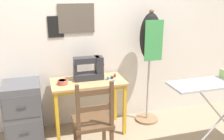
{
  "coord_description": "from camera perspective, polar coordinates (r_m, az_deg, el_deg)",
  "views": [
    {
      "loc": [
        -0.54,
        -2.65,
        1.77
      ],
      "look_at": [
        0.3,
        0.22,
        0.83
      ],
      "focal_mm": 40.0,
      "sensor_mm": 36.0,
      "label": 1
    }
  ],
  "objects": [
    {
      "name": "sewing_machine",
      "position": [
        3.14,
        -5.05,
        0.28
      ],
      "size": [
        0.38,
        0.18,
        0.31
      ],
      "color": "#28282D",
      "rests_on": "sewing_table"
    },
    {
      "name": "fabric_bowl",
      "position": [
        3.04,
        -11.26,
        -2.74
      ],
      "size": [
        0.12,
        0.12,
        0.05
      ],
      "color": "#B25647",
      "rests_on": "sewing_table"
    },
    {
      "name": "thread_spool_far_edge",
      "position": [
        3.23,
        0.65,
        -1.25
      ],
      "size": [
        0.04,
        0.04,
        0.04
      ],
      "color": "red",
      "rests_on": "sewing_table"
    },
    {
      "name": "wall_back",
      "position": [
        3.28,
        -6.83,
        8.67
      ],
      "size": [
        10.0,
        0.07,
        2.55
      ],
      "color": "silver",
      "rests_on": "ground_plane"
    },
    {
      "name": "dress_form",
      "position": [
        3.33,
        8.7,
        5.84
      ],
      "size": [
        0.32,
        0.32,
        1.56
      ],
      "color": "#846647",
      "rests_on": "ground_plane"
    },
    {
      "name": "sewing_table",
      "position": [
        3.15,
        -5.38,
        -4.38
      ],
      "size": [
        0.91,
        0.49,
        0.71
      ],
      "color": "tan",
      "rests_on": "ground_plane"
    },
    {
      "name": "wooden_chair",
      "position": [
        2.71,
        -4.4,
        -11.89
      ],
      "size": [
        0.4,
        0.38,
        0.94
      ],
      "color": "#513823",
      "rests_on": "ground_plane"
    },
    {
      "name": "thread_spool_mid_table",
      "position": [
        3.17,
        -0.02,
        -1.7
      ],
      "size": [
        0.04,
        0.04,
        0.04
      ],
      "color": "black",
      "rests_on": "sewing_table"
    },
    {
      "name": "scissors",
      "position": [
        3.12,
        0.77,
        -2.37
      ],
      "size": [
        0.12,
        0.06,
        0.01
      ],
      "color": "silver",
      "rests_on": "sewing_table"
    },
    {
      "name": "thread_spool_near_machine",
      "position": [
        3.13,
        -0.94,
        -1.87
      ],
      "size": [
        0.04,
        0.04,
        0.04
      ],
      "color": "#2875C1",
      "rests_on": "sewing_table"
    },
    {
      "name": "filing_cabinet",
      "position": [
        3.27,
        -19.51,
        -8.95
      ],
      "size": [
        0.43,
        0.47,
        0.74
      ],
      "color": "#4C4C51",
      "rests_on": "ground_plane"
    }
  ]
}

